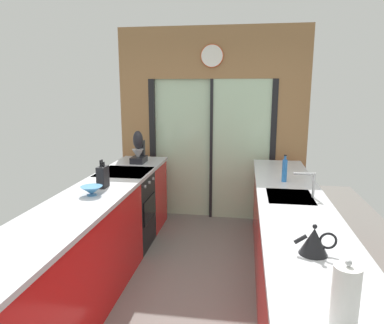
% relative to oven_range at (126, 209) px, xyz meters
% --- Properties ---
extents(ground_plane, '(5.04, 7.60, 0.02)m').
position_rel_oven_range_xyz_m(ground_plane, '(0.91, -0.65, -0.47)').
color(ground_plane, slate).
extents(back_wall_unit, '(2.64, 0.12, 2.70)m').
position_rel_oven_range_xyz_m(back_wall_unit, '(0.91, 1.15, 1.07)').
color(back_wall_unit, olive).
rests_on(back_wall_unit, ground_plane).
extents(left_counter_run, '(0.62, 3.80, 0.92)m').
position_rel_oven_range_xyz_m(left_counter_run, '(-0.00, -1.12, 0.01)').
color(left_counter_run, red).
rests_on(left_counter_run, ground_plane).
extents(right_counter_run, '(0.62, 3.80, 0.92)m').
position_rel_oven_range_xyz_m(right_counter_run, '(1.82, -0.95, 0.01)').
color(right_counter_run, red).
rests_on(right_counter_run, ground_plane).
extents(sink_faucet, '(0.19, 0.02, 0.22)m').
position_rel_oven_range_xyz_m(sink_faucet, '(1.96, -0.70, 0.62)').
color(sink_faucet, '#B7BABC').
rests_on(sink_faucet, right_counter_run).
extents(oven_range, '(0.60, 0.60, 0.92)m').
position_rel_oven_range_xyz_m(oven_range, '(0.00, 0.00, 0.00)').
color(oven_range, black).
rests_on(oven_range, ground_plane).
extents(mixing_bowl, '(0.20, 0.20, 0.09)m').
position_rel_oven_range_xyz_m(mixing_bowl, '(0.02, -0.94, 0.51)').
color(mixing_bowl, teal).
rests_on(mixing_bowl, left_counter_run).
extents(knife_block, '(0.08, 0.14, 0.28)m').
position_rel_oven_range_xyz_m(knife_block, '(0.02, -0.67, 0.57)').
color(knife_block, black).
rests_on(knife_block, left_counter_run).
extents(stand_mixer, '(0.17, 0.27, 0.42)m').
position_rel_oven_range_xyz_m(stand_mixer, '(0.02, 0.52, 0.63)').
color(stand_mixer, black).
rests_on(stand_mixer, left_counter_run).
extents(kettle, '(0.25, 0.17, 0.19)m').
position_rel_oven_range_xyz_m(kettle, '(1.80, -1.85, 0.54)').
color(kettle, black).
rests_on(kettle, right_counter_run).
extents(soap_bottle, '(0.05, 0.05, 0.28)m').
position_rel_oven_range_xyz_m(soap_bottle, '(1.80, -0.18, 0.59)').
color(soap_bottle, '#286BB7').
rests_on(soap_bottle, right_counter_run).
extents(paper_towel_roll, '(0.13, 0.13, 0.30)m').
position_rel_oven_range_xyz_m(paper_towel_roll, '(1.80, -2.52, 0.60)').
color(paper_towel_roll, '#B7BABC').
rests_on(paper_towel_roll, right_counter_run).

